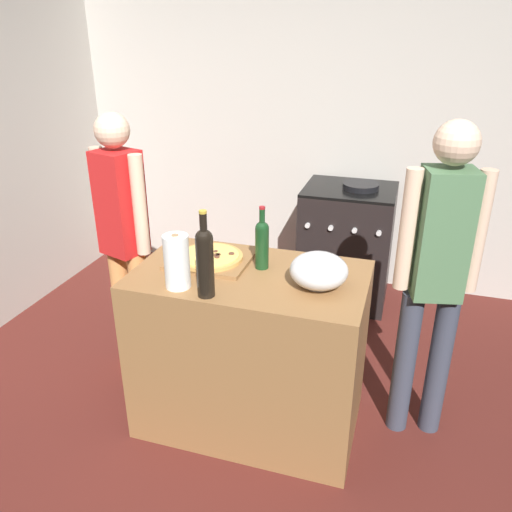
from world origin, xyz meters
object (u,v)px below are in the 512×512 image
(pizza, at_px, (210,257))
(wine_bottle_clear, at_px, (262,242))
(mixing_bowl, at_px, (319,271))
(person_in_stripes, at_px, (123,232))
(wine_bottle_green, at_px, (205,259))
(paper_towel_roll, at_px, (177,262))
(stove, at_px, (346,244))
(person_in_red, at_px, (437,269))

(pizza, xyz_separation_m, wine_bottle_clear, (0.27, 0.02, 0.11))
(mixing_bowl, relative_size, wine_bottle_clear, 0.84)
(person_in_stripes, bearing_deg, wine_bottle_green, -36.22)
(mixing_bowl, relative_size, paper_towel_roll, 1.04)
(stove, bearing_deg, pizza, -109.13)
(pizza, bearing_deg, stove, 70.87)
(wine_bottle_green, relative_size, stove, 0.42)
(wine_bottle_clear, bearing_deg, paper_towel_roll, -135.20)
(paper_towel_roll, xyz_separation_m, person_in_stripes, (-0.58, 0.50, -0.11))
(person_in_stripes, bearing_deg, stove, 48.41)
(wine_bottle_clear, bearing_deg, mixing_bowl, -21.49)
(wine_bottle_green, distance_m, person_in_stripes, 0.92)
(wine_bottle_green, height_order, person_in_red, person_in_red)
(wine_bottle_clear, xyz_separation_m, person_in_stripes, (-0.89, 0.19, -0.12))
(pizza, height_order, stove, stove)
(mixing_bowl, height_order, stove, mixing_bowl)
(wine_bottle_clear, distance_m, wine_bottle_green, 0.38)
(wine_bottle_green, distance_m, person_in_red, 1.09)
(pizza, relative_size, mixing_bowl, 1.26)
(pizza, relative_size, person_in_stripes, 0.21)
(wine_bottle_clear, height_order, stove, wine_bottle_clear)
(pizza, xyz_separation_m, person_in_stripes, (-0.62, 0.21, -0.02))
(pizza, relative_size, wine_bottle_clear, 1.06)
(paper_towel_roll, bearing_deg, person_in_stripes, 139.34)
(mixing_bowl, xyz_separation_m, paper_towel_roll, (-0.62, -0.19, 0.04))
(paper_towel_roll, relative_size, person_in_stripes, 0.16)
(paper_towel_roll, distance_m, person_in_stripes, 0.77)
(wine_bottle_clear, bearing_deg, stove, 80.60)
(pizza, distance_m, person_in_red, 1.10)
(stove, bearing_deg, wine_bottle_clear, -99.40)
(wine_bottle_clear, bearing_deg, wine_bottle_green, -113.84)
(mixing_bowl, xyz_separation_m, stove, (-0.06, 1.58, -0.52))
(pizza, bearing_deg, mixing_bowl, -10.13)
(wine_bottle_green, bearing_deg, mixing_bowl, 26.36)
(paper_towel_roll, bearing_deg, wine_bottle_clear, 44.80)
(person_in_red, bearing_deg, paper_towel_roll, -159.33)
(mixing_bowl, bearing_deg, person_in_stripes, 165.49)
(mixing_bowl, relative_size, stove, 0.28)
(mixing_bowl, xyz_separation_m, person_in_stripes, (-1.19, 0.31, -0.07))
(paper_towel_roll, distance_m, wine_bottle_green, 0.17)
(pizza, xyz_separation_m, person_in_red, (1.09, 0.14, 0.02))
(mixing_bowl, height_order, paper_towel_roll, paper_towel_roll)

